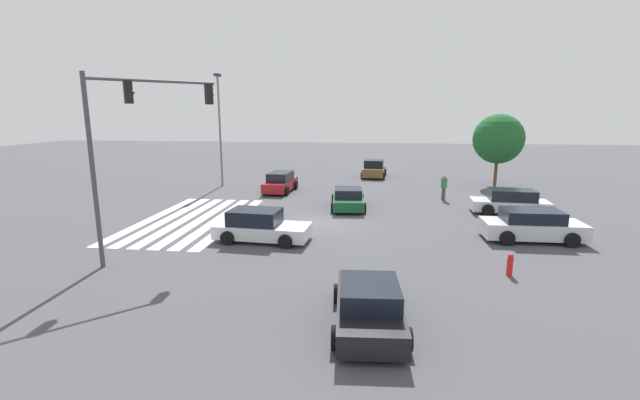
{
  "coord_description": "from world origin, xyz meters",
  "views": [
    {
      "loc": [
        22.61,
        2.75,
        6.03
      ],
      "look_at": [
        0.0,
        0.0,
        1.31
      ],
      "focal_mm": 24.0,
      "sensor_mm": 36.0,
      "label": 1
    }
  ],
  "objects_px": {
    "pedestrian": "(444,186)",
    "tree_corner_a": "(498,139)",
    "car_5": "(374,169)",
    "car_3": "(532,226)",
    "street_light_pole_a": "(220,121)",
    "fire_hydrant": "(510,265)",
    "car_4": "(510,202)",
    "traffic_signal_mast": "(128,133)",
    "car_2": "(348,199)",
    "car_6": "(260,226)",
    "car_0": "(280,182)",
    "car_1": "(369,305)"
  },
  "relations": [
    {
      "from": "car_1",
      "to": "fire_hydrant",
      "type": "distance_m",
      "value": 6.85
    },
    {
      "from": "pedestrian",
      "to": "car_3",
      "type": "bearing_deg",
      "value": 62.58
    },
    {
      "from": "car_2",
      "to": "car_6",
      "type": "bearing_deg",
      "value": 148.72
    },
    {
      "from": "tree_corner_a",
      "to": "fire_hydrant",
      "type": "distance_m",
      "value": 21.08
    },
    {
      "from": "traffic_signal_mast",
      "to": "car_1",
      "type": "xyz_separation_m",
      "value": [
        4.46,
        9.51,
        -4.59
      ]
    },
    {
      "from": "traffic_signal_mast",
      "to": "car_4",
      "type": "bearing_deg",
      "value": -14.72
    },
    {
      "from": "car_2",
      "to": "street_light_pole_a",
      "type": "height_order",
      "value": "street_light_pole_a"
    },
    {
      "from": "car_5",
      "to": "tree_corner_a",
      "type": "xyz_separation_m",
      "value": [
        4.05,
        9.85,
        3.13
      ]
    },
    {
      "from": "car_6",
      "to": "tree_corner_a",
      "type": "height_order",
      "value": "tree_corner_a"
    },
    {
      "from": "car_5",
      "to": "car_3",
      "type": "bearing_deg",
      "value": -154.7
    },
    {
      "from": "traffic_signal_mast",
      "to": "fire_hydrant",
      "type": "distance_m",
      "value": 15.48
    },
    {
      "from": "car_0",
      "to": "car_6",
      "type": "distance_m",
      "value": 12.65
    },
    {
      "from": "car_5",
      "to": "fire_hydrant",
      "type": "bearing_deg",
      "value": -163.93
    },
    {
      "from": "traffic_signal_mast",
      "to": "car_6",
      "type": "relative_size",
      "value": 1.63
    },
    {
      "from": "traffic_signal_mast",
      "to": "fire_hydrant",
      "type": "relative_size",
      "value": 8.69
    },
    {
      "from": "car_3",
      "to": "car_5",
      "type": "relative_size",
      "value": 1.07
    },
    {
      "from": "car_0",
      "to": "car_5",
      "type": "height_order",
      "value": "car_5"
    },
    {
      "from": "car_6",
      "to": "tree_corner_a",
      "type": "bearing_deg",
      "value": 52.39
    },
    {
      "from": "pedestrian",
      "to": "traffic_signal_mast",
      "type": "bearing_deg",
      "value": 0.79
    },
    {
      "from": "car_6",
      "to": "traffic_signal_mast",
      "type": "bearing_deg",
      "value": -138.58
    },
    {
      "from": "car_5",
      "to": "tree_corner_a",
      "type": "height_order",
      "value": "tree_corner_a"
    },
    {
      "from": "car_1",
      "to": "tree_corner_a",
      "type": "relative_size",
      "value": 0.76
    },
    {
      "from": "car_3",
      "to": "fire_hydrant",
      "type": "height_order",
      "value": "car_3"
    },
    {
      "from": "car_6",
      "to": "street_light_pole_a",
      "type": "xyz_separation_m",
      "value": [
        -14.54,
        -7.04,
        4.59
      ]
    },
    {
      "from": "car_0",
      "to": "tree_corner_a",
      "type": "relative_size",
      "value": 0.75
    },
    {
      "from": "car_5",
      "to": "tree_corner_a",
      "type": "relative_size",
      "value": 0.73
    },
    {
      "from": "car_2",
      "to": "car_5",
      "type": "height_order",
      "value": "car_5"
    },
    {
      "from": "pedestrian",
      "to": "tree_corner_a",
      "type": "bearing_deg",
      "value": -172.8
    },
    {
      "from": "car_4",
      "to": "pedestrian",
      "type": "relative_size",
      "value": 2.52
    },
    {
      "from": "car_3",
      "to": "pedestrian",
      "type": "xyz_separation_m",
      "value": [
        -9.25,
        -2.64,
        0.28
      ]
    },
    {
      "from": "car_4",
      "to": "street_light_pole_a",
      "type": "distance_m",
      "value": 22.3
    },
    {
      "from": "car_3",
      "to": "street_light_pole_a",
      "type": "bearing_deg",
      "value": 146.14
    },
    {
      "from": "car_5",
      "to": "pedestrian",
      "type": "height_order",
      "value": "pedestrian"
    },
    {
      "from": "tree_corner_a",
      "to": "car_4",
      "type": "bearing_deg",
      "value": -10.18
    },
    {
      "from": "car_3",
      "to": "car_1",
      "type": "bearing_deg",
      "value": -130.09
    },
    {
      "from": "car_5",
      "to": "car_6",
      "type": "xyz_separation_m",
      "value": [
        21.02,
        -5.41,
        -0.04
      ]
    },
    {
      "from": "car_1",
      "to": "tree_corner_a",
      "type": "xyz_separation_m",
      "value": [
        -24.68,
        10.06,
        3.24
      ]
    },
    {
      "from": "car_4",
      "to": "car_2",
      "type": "bearing_deg",
      "value": 2.21
    },
    {
      "from": "street_light_pole_a",
      "to": "tree_corner_a",
      "type": "bearing_deg",
      "value": 96.21
    },
    {
      "from": "fire_hydrant",
      "to": "car_4",
      "type": "bearing_deg",
      "value": 163.45
    },
    {
      "from": "car_2",
      "to": "street_light_pole_a",
      "type": "xyz_separation_m",
      "value": [
        -7.11,
        -10.79,
        4.67
      ]
    },
    {
      "from": "traffic_signal_mast",
      "to": "car_5",
      "type": "height_order",
      "value": "traffic_signal_mast"
    },
    {
      "from": "car_6",
      "to": "car_4",
      "type": "bearing_deg",
      "value": 32.24
    },
    {
      "from": "car_4",
      "to": "car_6",
      "type": "height_order",
      "value": "car_6"
    },
    {
      "from": "car_3",
      "to": "car_4",
      "type": "bearing_deg",
      "value": 82.43
    },
    {
      "from": "car_5",
      "to": "pedestrian",
      "type": "relative_size",
      "value": 2.39
    },
    {
      "from": "car_4",
      "to": "car_6",
      "type": "distance_m",
      "value": 15.27
    },
    {
      "from": "car_6",
      "to": "car_2",
      "type": "bearing_deg",
      "value": 67.55
    },
    {
      "from": "car_3",
      "to": "fire_hydrant",
      "type": "relative_size",
      "value": 5.32
    },
    {
      "from": "car_3",
      "to": "street_light_pole_a",
      "type": "relative_size",
      "value": 0.51
    }
  ]
}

